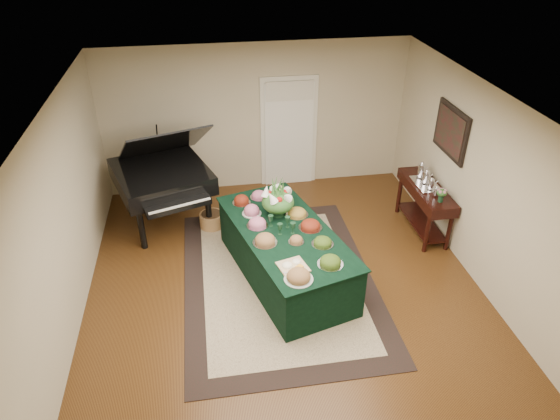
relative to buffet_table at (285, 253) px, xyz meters
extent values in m
plane|color=black|center=(-0.05, -0.16, -0.40)|extent=(6.00, 6.00, 0.00)
cube|color=black|center=(-0.11, -0.10, -0.40)|extent=(2.71, 3.79, 0.01)
cube|color=beige|center=(-0.11, -0.10, -0.39)|extent=(2.17, 3.25, 0.01)
cube|color=silver|center=(0.55, 2.82, 0.65)|extent=(1.05, 0.04, 2.10)
cube|color=white|center=(0.55, 2.80, 0.60)|extent=(0.90, 0.06, 2.00)
cube|color=black|center=(0.00, 0.00, -0.01)|extent=(1.74, 2.67, 0.78)
cube|color=black|center=(0.00, 0.00, 0.39)|extent=(1.81, 2.74, 0.02)
cylinder|color=silver|center=(-0.32, -0.25, 0.40)|extent=(0.34, 0.34, 0.01)
ellipsoid|color=olive|center=(-0.32, -0.25, 0.45)|extent=(0.28, 0.28, 0.09)
cylinder|color=silver|center=(-0.25, 0.95, 0.40)|extent=(0.28, 0.28, 0.01)
ellipsoid|color=pink|center=(-0.25, 0.95, 0.44)|extent=(0.23, 0.23, 0.07)
cylinder|color=silver|center=(0.05, 1.04, 0.40)|extent=(0.31, 0.31, 0.01)
ellipsoid|color=#E3E790|center=(0.05, 1.04, 0.45)|extent=(0.25, 0.25, 0.09)
cylinder|color=silver|center=(-0.53, 0.83, 0.40)|extent=(0.28, 0.28, 0.01)
ellipsoid|color=maroon|center=(-0.53, 0.83, 0.45)|extent=(0.23, 0.23, 0.09)
cylinder|color=#A5AEA5|center=(-0.02, -1.07, 0.40)|extent=(0.36, 0.36, 0.01)
ellipsoid|color=olive|center=(-0.02, -1.07, 0.46)|extent=(0.29, 0.29, 0.10)
cylinder|color=silver|center=(0.10, 0.70, 0.40)|extent=(0.30, 0.30, 0.01)
ellipsoid|color=#BB9543|center=(0.10, 0.70, 0.46)|extent=(0.24, 0.24, 0.11)
cylinder|color=silver|center=(0.24, 0.37, 0.40)|extent=(0.33, 0.33, 0.01)
ellipsoid|color=#AD8532|center=(0.24, 0.37, 0.44)|extent=(0.27, 0.27, 0.07)
cylinder|color=#A5AEA5|center=(-0.41, 0.50, 0.40)|extent=(0.28, 0.28, 0.01)
ellipsoid|color=pink|center=(-0.41, 0.50, 0.46)|extent=(0.23, 0.23, 0.10)
cylinder|color=silver|center=(0.43, -0.85, 0.40)|extent=(0.33, 0.33, 0.01)
ellipsoid|color=#3D5A17|center=(0.43, -0.85, 0.45)|extent=(0.27, 0.27, 0.08)
cylinder|color=silver|center=(0.10, -0.30, 0.40)|extent=(0.22, 0.22, 0.01)
ellipsoid|color=olive|center=(0.10, -0.30, 0.44)|extent=(0.18, 0.18, 0.07)
cylinder|color=silver|center=(0.44, -0.41, 0.40)|extent=(0.30, 0.30, 0.01)
ellipsoid|color=#3D5A17|center=(0.44, -0.41, 0.44)|extent=(0.24, 0.24, 0.07)
cylinder|color=silver|center=(0.36, 0.00, 0.40)|extent=(0.33, 0.33, 0.01)
ellipsoid|color=maroon|center=(0.36, 0.00, 0.45)|extent=(0.27, 0.27, 0.08)
cylinder|color=silver|center=(-0.37, 0.17, 0.40)|extent=(0.31, 0.31, 0.01)
ellipsoid|color=pink|center=(-0.37, 0.17, 0.45)|extent=(0.25, 0.25, 0.09)
cube|color=tan|center=(-0.05, -0.83, 0.41)|extent=(0.42, 0.42, 0.02)
ellipsoid|color=#EDE5C8|center=(-0.11, -0.81, 0.45)|extent=(0.14, 0.14, 0.08)
ellipsoid|color=#EDE5C8|center=(0.02, -0.75, 0.45)|extent=(0.12, 0.12, 0.07)
cube|color=orange|center=(0.02, -0.90, 0.44)|extent=(0.11, 0.11, 0.05)
cylinder|color=#14331E|center=(-0.04, 0.40, 0.49)|extent=(0.18, 0.18, 0.18)
ellipsoid|color=#2F6126|center=(-0.04, 0.40, 0.62)|extent=(0.47, 0.47, 0.30)
cylinder|color=black|center=(-2.09, 1.04, -0.05)|extent=(0.10, 0.10, 0.71)
cylinder|color=black|center=(-1.04, 1.39, -0.05)|extent=(0.10, 0.10, 0.71)
cylinder|color=black|center=(-1.97, 2.41, -0.05)|extent=(0.10, 0.10, 0.71)
cube|color=black|center=(-1.76, 1.79, 0.45)|extent=(1.82, 1.89, 0.30)
cube|color=black|center=(-1.48, 0.98, 0.35)|extent=(1.03, 0.53, 0.10)
cube|color=black|center=(-1.66, 1.98, 0.96)|extent=(1.64, 1.47, 0.78)
cylinder|color=#A37242|center=(-1.00, 1.47, -0.28)|extent=(0.40, 0.40, 0.25)
cylinder|color=black|center=(2.26, 0.23, -0.08)|extent=(0.07, 0.07, 0.64)
cylinder|color=black|center=(2.62, 0.23, -0.08)|extent=(0.07, 0.07, 0.64)
cylinder|color=black|center=(2.26, 1.42, -0.08)|extent=(0.07, 0.07, 0.64)
cylinder|color=black|center=(2.62, 1.42, -0.08)|extent=(0.07, 0.07, 0.64)
cube|color=black|center=(2.44, 0.83, 0.33)|extent=(0.45, 1.41, 0.18)
cube|color=black|center=(2.44, 0.83, -0.25)|extent=(0.38, 1.24, 0.03)
cube|color=silver|center=(2.44, 0.90, 0.43)|extent=(0.34, 0.58, 0.02)
cylinder|color=#14331E|center=(2.44, 0.35, 0.48)|extent=(0.08, 0.08, 0.12)
ellipsoid|color=#C68092|center=(2.44, 0.35, 0.58)|extent=(0.17, 0.17, 0.12)
cube|color=black|center=(2.67, 0.83, 1.35)|extent=(0.04, 0.95, 0.75)
cube|color=#48131A|center=(2.64, 0.83, 1.35)|extent=(0.01, 0.82, 0.62)
camera|label=1|loc=(-0.99, -5.65, 4.30)|focal=32.00mm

